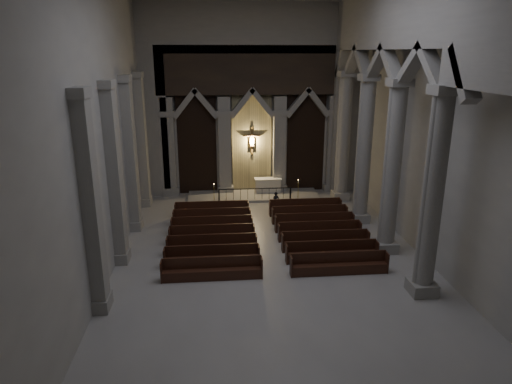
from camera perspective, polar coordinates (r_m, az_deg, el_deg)
room at (r=18.06m, az=2.62°, el=12.36°), size 24.00×24.10×12.00m
sanctuary_wall at (r=29.57m, az=-0.50°, el=12.30°), size 14.00×0.77×12.00m
right_arcade at (r=20.78m, az=17.70°, el=12.84°), size 1.00×24.00×12.00m
left_pilasters at (r=22.37m, az=-16.22°, el=3.02°), size 0.60×13.00×8.03m
sanctuary_step at (r=29.92m, az=-0.32°, el=-0.43°), size 8.50×2.60×0.15m
altar at (r=30.41m, az=1.50°, el=0.90°), size 1.79×0.72×0.91m
altar_rail at (r=28.74m, az=-0.14°, el=-0.08°), size 4.62×0.09×0.91m
candle_stand_left at (r=28.75m, az=-5.26°, el=-0.69°), size 0.21×0.21×1.26m
candle_stand_right at (r=29.16m, az=5.28°, el=-0.35°), size 0.24×0.24×1.40m
pews at (r=22.88m, az=1.30°, el=-5.48°), size 9.61×7.88×0.94m
worshipper at (r=27.12m, az=2.50°, el=-1.20°), size 0.50×0.43×1.16m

